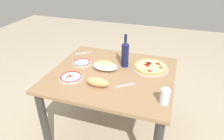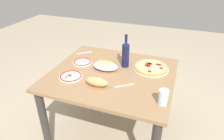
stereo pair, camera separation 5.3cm
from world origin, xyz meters
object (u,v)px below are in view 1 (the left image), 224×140
(wine_bottle, at_px, (125,54))
(baked_pasta_dish, at_px, (105,66))
(dining_table, at_px, (112,84))
(pepperoni_pizza, at_px, (150,67))
(water_glass, at_px, (165,96))
(side_plate_far, at_px, (82,63))
(side_plate_near, at_px, (71,77))
(bread_loaf, at_px, (98,82))

(wine_bottle, bearing_deg, baked_pasta_dish, 38.12)
(dining_table, bearing_deg, pepperoni_pizza, -148.09)
(water_glass, bearing_deg, wine_bottle, -47.68)
(wine_bottle, bearing_deg, dining_table, 65.31)
(water_glass, xyz_separation_m, side_plate_far, (0.84, -0.38, -0.05))
(baked_pasta_dish, height_order, water_glass, water_glass)
(wine_bottle, height_order, side_plate_near, wine_bottle)
(baked_pasta_dish, xyz_separation_m, side_plate_far, (0.26, -0.05, -0.03))
(water_glass, distance_m, side_plate_far, 0.93)
(pepperoni_pizza, bearing_deg, baked_pasta_dish, 21.44)
(dining_table, distance_m, side_plate_near, 0.40)
(water_glass, height_order, side_plate_far, water_glass)
(baked_pasta_dish, height_order, bread_loaf, baked_pasta_dish)
(bread_loaf, bearing_deg, pepperoni_pizza, -129.75)
(pepperoni_pizza, distance_m, baked_pasta_dish, 0.43)
(water_glass, height_order, side_plate_near, water_glass)
(wine_bottle, height_order, bread_loaf, wine_bottle)
(pepperoni_pizza, xyz_separation_m, side_plate_far, (0.67, 0.11, -0.01))
(baked_pasta_dish, bearing_deg, water_glass, 149.70)
(dining_table, xyz_separation_m, wine_bottle, (-0.08, -0.17, 0.26))
(water_glass, bearing_deg, baked_pasta_dish, -30.30)
(dining_table, distance_m, pepperoni_pizza, 0.40)
(pepperoni_pizza, relative_size, bread_loaf, 1.71)
(baked_pasta_dish, bearing_deg, pepperoni_pizza, -158.56)
(side_plate_far, distance_m, bread_loaf, 0.45)
(wine_bottle, bearing_deg, side_plate_far, 10.51)
(baked_pasta_dish, height_order, wine_bottle, wine_bottle)
(water_glass, bearing_deg, dining_table, -30.81)
(side_plate_near, height_order, side_plate_far, side_plate_near)
(dining_table, relative_size, side_plate_far, 5.97)
(bread_loaf, bearing_deg, side_plate_far, -47.41)
(wine_bottle, bearing_deg, pepperoni_pizza, -172.01)
(baked_pasta_dish, distance_m, water_glass, 0.67)
(pepperoni_pizza, relative_size, wine_bottle, 1.05)
(dining_table, xyz_separation_m, baked_pasta_dish, (0.08, -0.04, 0.17))
(baked_pasta_dish, distance_m, side_plate_far, 0.27)
(side_plate_far, height_order, bread_loaf, bread_loaf)
(dining_table, height_order, baked_pasta_dish, baked_pasta_dish)
(side_plate_near, xyz_separation_m, side_plate_far, (0.03, -0.28, -0.00))
(water_glass, xyz_separation_m, side_plate_near, (0.81, -0.10, -0.05))
(dining_table, bearing_deg, bread_loaf, 79.33)
(side_plate_near, xyz_separation_m, bread_loaf, (-0.27, 0.04, 0.03))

